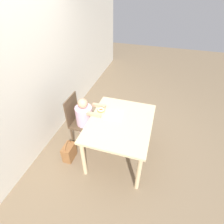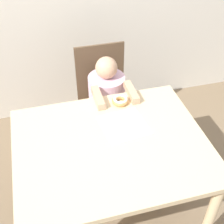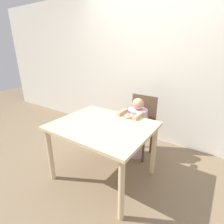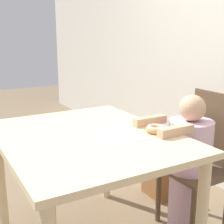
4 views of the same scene
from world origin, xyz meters
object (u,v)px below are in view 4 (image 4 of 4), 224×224
at_px(donut, 156,129).
at_px(handbag, 158,178).
at_px(child_figure, 188,167).
at_px(chair, 201,161).

xyz_separation_m(donut, handbag, (-0.47, 0.41, -0.60)).
relative_size(child_figure, donut, 8.08).
relative_size(chair, handbag, 2.40).
height_order(chair, child_figure, child_figure).
xyz_separation_m(chair, handbag, (-0.45, 0.00, -0.31)).
relative_size(donut, handbag, 0.30).
height_order(chair, donut, chair).
bearing_deg(child_figure, chair, 90.00).
bearing_deg(handbag, chair, -0.57).
bearing_deg(chair, handbag, 179.43).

